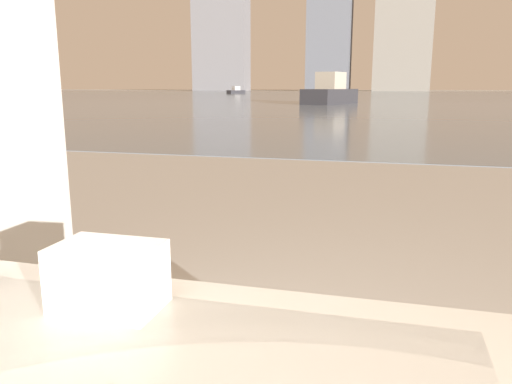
% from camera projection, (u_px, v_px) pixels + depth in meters
% --- Properties ---
extents(towel_stack, '(0.25, 0.17, 0.16)m').
position_uv_depth(towel_stack, '(108.00, 277.00, 1.21)').
color(towel_stack, white).
rests_on(towel_stack, bathtub).
extents(harbor_water, '(180.00, 110.00, 0.01)m').
position_uv_depth(harbor_water, '(387.00, 95.00, 59.11)').
color(harbor_water, slate).
rests_on(harbor_water, ground_plane).
extents(harbor_boat_0, '(2.23, 2.92, 1.05)m').
position_uv_depth(harbor_boat_0, '(236.00, 91.00, 71.55)').
color(harbor_boat_0, '#2D2D33').
rests_on(harbor_boat_0, harbor_water).
extents(harbor_boat_1, '(3.05, 5.33, 1.89)m').
position_uv_depth(harbor_boat_1, '(331.00, 93.00, 30.44)').
color(harbor_boat_1, '#2D2D33').
rests_on(harbor_boat_1, harbor_water).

